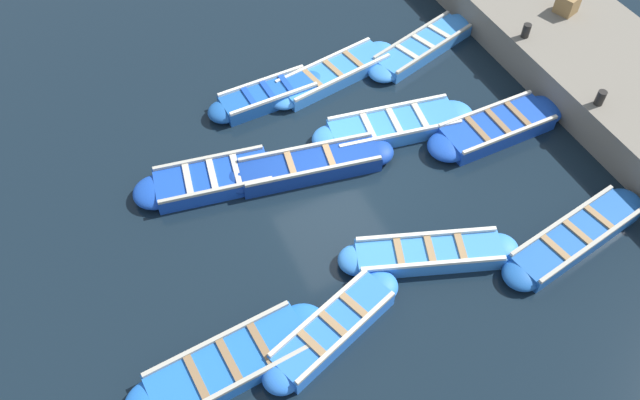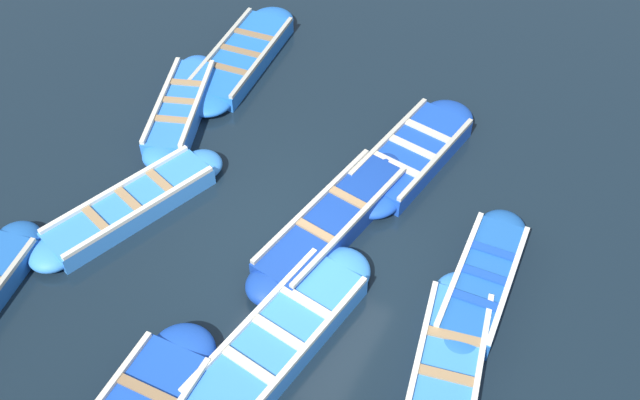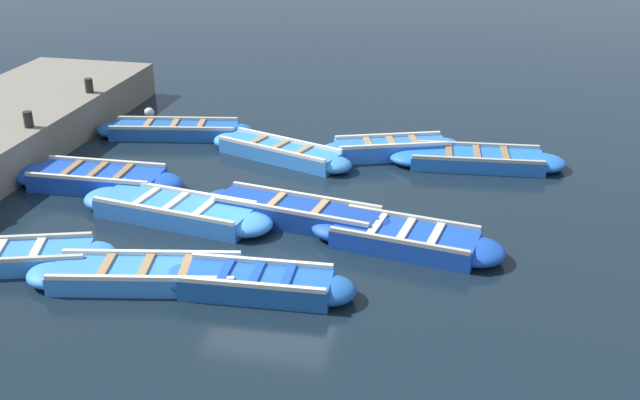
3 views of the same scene
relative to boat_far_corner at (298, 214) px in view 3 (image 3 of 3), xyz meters
The scene contains 15 objects.
ground_plane 0.65m from the boat_far_corner, 155.89° to the left, with size 120.00×120.00×0.00m, color black.
boat_far_corner is the anchor object (origin of this frame).
boat_mid_row 3.20m from the boat_far_corner, 125.19° to the right, with size 3.93×1.53×0.38m.
boat_bow_out 2.31m from the boat_far_corner, behind, with size 4.05×1.52×0.41m.
boat_stern_in 2.13m from the boat_far_corner, 14.46° to the right, with size 3.57×1.50×0.41m.
boat_inner_gap 3.98m from the boat_far_corner, 71.59° to the left, with size 3.29×1.75×0.43m.
boat_near_quay 5.17m from the boat_far_corner, 149.64° to the right, with size 3.87×1.92×0.36m.
boat_alongside 2.53m from the boat_far_corner, 90.72° to the right, with size 3.16×0.95×0.41m.
boat_end_of_row 4.81m from the boat_far_corner, 48.68° to the left, with size 3.92×1.28×0.37m.
boat_tucked 3.32m from the boat_far_corner, 110.65° to the left, with size 3.66×1.89×0.39m.
boat_outer_left 5.70m from the boat_far_corner, 135.46° to the left, with size 3.92×1.42×0.38m.
boat_drifting 4.49m from the boat_far_corner, behind, with size 3.66×1.09×0.44m.
bollard_mid_south 6.64m from the boat_far_corner, 165.90° to the left, with size 0.20×0.20×0.35m, color black.
bollard_south 7.75m from the boat_far_corner, 145.98° to the left, with size 0.20×0.20×0.35m, color black.
buoy_orange_near 7.44m from the boat_far_corner, 135.29° to the left, with size 0.27×0.27×0.27m, color silver.
Camera 3 is at (3.62, -12.39, 6.22)m, focal length 42.00 mm.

